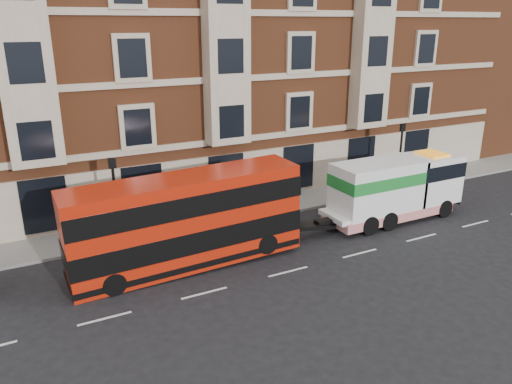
# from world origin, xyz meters

# --- Properties ---
(ground) EXTENTS (120.00, 120.00, 0.00)m
(ground) POSITION_xyz_m (0.00, 0.00, 0.00)
(ground) COLOR black
(ground) RESTS_ON ground
(sidewalk) EXTENTS (90.00, 3.00, 0.15)m
(sidewalk) POSITION_xyz_m (0.00, 7.50, 0.07)
(sidewalk) COLOR slate
(sidewalk) RESTS_ON ground
(victorian_terrace) EXTENTS (45.00, 12.00, 20.40)m
(victorian_terrace) POSITION_xyz_m (0.50, 15.00, 10.07)
(victorian_terrace) COLOR brown
(victorian_terrace) RESTS_ON ground
(lamp_post_west) EXTENTS (0.35, 0.15, 4.35)m
(lamp_post_west) POSITION_xyz_m (-6.00, 6.20, 2.68)
(lamp_post_west) COLOR black
(lamp_post_west) RESTS_ON sidewalk
(lamp_post_east) EXTENTS (0.35, 0.15, 4.35)m
(lamp_post_east) POSITION_xyz_m (12.00, 6.20, 2.68)
(lamp_post_east) COLOR black
(lamp_post_east) RESTS_ON sidewalk
(double_decker_bus) EXTENTS (10.43, 2.39, 4.22)m
(double_decker_bus) POSITION_xyz_m (-3.73, 2.63, 2.24)
(double_decker_bus) COLOR red
(double_decker_bus) RESTS_ON ground
(tow_truck) EXTENTS (8.35, 2.47, 3.48)m
(tow_truck) POSITION_xyz_m (8.32, 2.63, 1.84)
(tow_truck) COLOR white
(tow_truck) RESTS_ON ground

